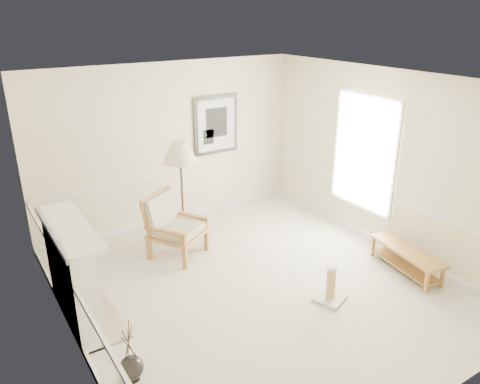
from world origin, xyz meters
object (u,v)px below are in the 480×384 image
at_px(armchair, 171,223).
at_px(scratching_post, 330,290).
at_px(floor_vase, 131,368).
at_px(bench, 406,256).
at_px(floor_lamp, 180,155).

distance_m(armchair, scratching_post, 2.71).
bearing_deg(floor_vase, bench, -1.35).
bearing_deg(floor_vase, floor_lamp, 53.67).
height_order(armchair, scratching_post, armchair).
bearing_deg(floor_lamp, bench, -48.72).
bearing_deg(scratching_post, armchair, 117.34).
distance_m(armchair, bench, 3.66).
height_order(floor_vase, scratching_post, floor_vase).
height_order(bench, scratching_post, scratching_post).
bearing_deg(bench, scratching_post, 178.59).
bearing_deg(armchair, bench, -72.76).
bearing_deg(bench, floor_lamp, 131.28).
xyz_separation_m(floor_vase, scratching_post, (2.80, -0.06, 0.02)).
bearing_deg(floor_lamp, scratching_post, -71.74).
relative_size(bench, scratching_post, 2.50).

